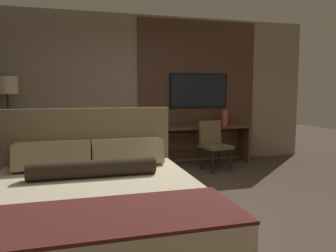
# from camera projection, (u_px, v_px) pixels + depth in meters

# --- Properties ---
(ground_plane) EXTENTS (16.00, 16.00, 0.00)m
(ground_plane) POSITION_uv_depth(u_px,v_px,m) (170.00, 212.00, 3.80)
(ground_plane) COLOR #4C3D33
(wall_back_tv_panel) EXTENTS (7.20, 0.09, 2.80)m
(wall_back_tv_panel) POSITION_uv_depth(u_px,v_px,m) (142.00, 91.00, 6.18)
(wall_back_tv_panel) COLOR gray
(wall_back_tv_panel) RESTS_ON ground_plane
(bed) EXTENTS (1.92, 2.26, 1.19)m
(bed) POSITION_uv_depth(u_px,v_px,m) (95.00, 207.00, 2.99)
(bed) COLOR #33281E
(bed) RESTS_ON ground_plane
(desk) EXTENTS (1.89, 0.46, 0.72)m
(desk) POSITION_uv_depth(u_px,v_px,m) (201.00, 138.00, 6.33)
(desk) COLOR brown
(desk) RESTS_ON ground_plane
(tv) EXTENTS (1.18, 0.04, 0.66)m
(tv) POSITION_uv_depth(u_px,v_px,m) (199.00, 91.00, 6.41)
(tv) COLOR black
(desk_chair) EXTENTS (0.55, 0.55, 0.87)m
(desk_chair) POSITION_uv_depth(u_px,v_px,m) (213.00, 141.00, 5.80)
(desk_chair) COLOR brown
(desk_chair) RESTS_ON ground_plane
(armchair_by_window) EXTENTS (1.00, 1.03, 0.81)m
(armchair_by_window) POSITION_uv_depth(u_px,v_px,m) (4.00, 171.00, 4.61)
(armchair_by_window) COLOR brown
(armchair_by_window) RESTS_ON ground_plane
(floor_lamp) EXTENTS (0.34, 0.34, 1.63)m
(floor_lamp) POSITION_uv_depth(u_px,v_px,m) (7.00, 93.00, 5.26)
(floor_lamp) COLOR #282623
(floor_lamp) RESTS_ON ground_plane
(vase_tall) EXTENTS (0.13, 0.13, 0.31)m
(vase_tall) POSITION_uv_depth(u_px,v_px,m) (225.00, 117.00, 6.42)
(vase_tall) COLOR #B2563D
(vase_tall) RESTS_ON desk
(book) EXTENTS (0.26, 0.22, 0.03)m
(book) POSITION_uv_depth(u_px,v_px,m) (235.00, 124.00, 6.49)
(book) COLOR maroon
(book) RESTS_ON desk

